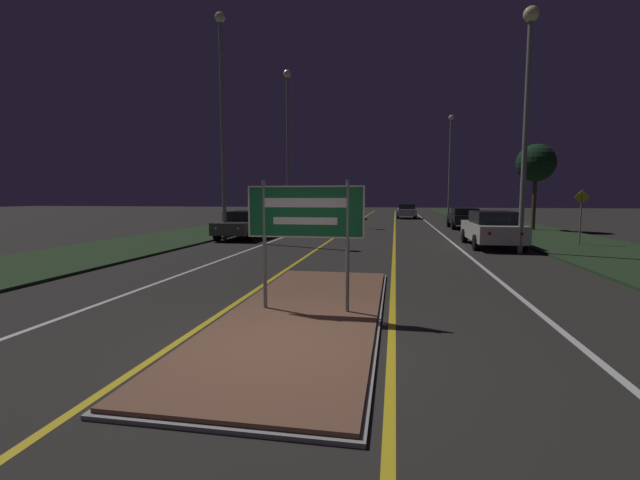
{
  "coord_description": "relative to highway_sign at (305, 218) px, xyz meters",
  "views": [
    {
      "loc": [
        1.56,
        -5.57,
        2.13
      ],
      "look_at": [
        0.0,
        3.31,
        1.21
      ],
      "focal_mm": 24.0,
      "sensor_mm": 36.0,
      "label": 1
    }
  ],
  "objects": [
    {
      "name": "ground_plane",
      "position": [
        0.0,
        -1.81,
        -1.75
      ],
      "size": [
        160.0,
        160.0,
        0.0
      ],
      "primitive_type": "plane",
      "color": "#282623"
    },
    {
      "name": "median_island",
      "position": [
        0.0,
        0.0,
        -1.71
      ],
      "size": [
        2.71,
        7.93,
        0.1
      ],
      "color": "#999993",
      "rests_on": "ground_plane"
    },
    {
      "name": "verge_left",
      "position": [
        -9.5,
        18.19,
        -1.71
      ],
      "size": [
        5.0,
        100.0,
        0.08
      ],
      "color": "#23381E",
      "rests_on": "ground_plane"
    },
    {
      "name": "verge_right",
      "position": [
        9.5,
        18.19,
        -1.71
      ],
      "size": [
        5.0,
        100.0,
        0.08
      ],
      "color": "#23381E",
      "rests_on": "ground_plane"
    },
    {
      "name": "centre_line_yellow_left",
      "position": [
        -1.55,
        23.19,
        -1.75
      ],
      "size": [
        0.12,
        70.0,
        0.01
      ],
      "color": "gold",
      "rests_on": "ground_plane"
    },
    {
      "name": "centre_line_yellow_right",
      "position": [
        1.55,
        23.19,
        -1.75
      ],
      "size": [
        0.12,
        70.0,
        0.01
      ],
      "color": "gold",
      "rests_on": "ground_plane"
    },
    {
      "name": "lane_line_white_left",
      "position": [
        -4.2,
        23.19,
        -1.75
      ],
      "size": [
        0.12,
        70.0,
        0.01
      ],
      "color": "silver",
      "rests_on": "ground_plane"
    },
    {
      "name": "lane_line_white_right",
      "position": [
        4.2,
        23.19,
        -1.75
      ],
      "size": [
        0.12,
        70.0,
        0.01
      ],
      "color": "silver",
      "rests_on": "ground_plane"
    },
    {
      "name": "edge_line_white_left",
      "position": [
        -7.2,
        23.19,
        -1.75
      ],
      "size": [
        0.1,
        70.0,
        0.01
      ],
      "color": "silver",
      "rests_on": "ground_plane"
    },
    {
      "name": "edge_line_white_right",
      "position": [
        7.2,
        23.19,
        -1.75
      ],
      "size": [
        0.1,
        70.0,
        0.01
      ],
      "color": "silver",
      "rests_on": "ground_plane"
    },
    {
      "name": "highway_sign",
      "position": [
        0.0,
        0.0,
        0.0
      ],
      "size": [
        2.09,
        0.07,
        2.32
      ],
      "color": "gray",
      "rests_on": "median_island"
    },
    {
      "name": "streetlight_left_near",
      "position": [
        -6.45,
        11.89,
        4.62
      ],
      "size": [
        0.48,
        0.48,
        10.49
      ],
      "color": "gray",
      "rests_on": "ground_plane"
    },
    {
      "name": "streetlight_left_far",
      "position": [
        -6.24,
        23.35,
        5.54
      ],
      "size": [
        0.57,
        0.57,
        11.17
      ],
      "color": "gray",
      "rests_on": "ground_plane"
    },
    {
      "name": "streetlight_right_near",
      "position": [
        6.16,
        9.44,
        4.0
      ],
      "size": [
        0.53,
        0.53,
        8.8
      ],
      "color": "gray",
      "rests_on": "ground_plane"
    },
    {
      "name": "streetlight_right_far",
      "position": [
        6.25,
        32.24,
        3.85
      ],
      "size": [
        0.46,
        0.46,
        9.23
      ],
      "color": "gray",
      "rests_on": "ground_plane"
    },
    {
      "name": "car_receding_0",
      "position": [
        5.62,
        11.66,
        -0.96
      ],
      "size": [
        1.96,
        4.79,
        1.52
      ],
      "color": "silver",
      "rests_on": "ground_plane"
    },
    {
      "name": "car_receding_1",
      "position": [
        6.09,
        22.37,
        -1.01
      ],
      "size": [
        1.85,
        4.15,
        1.36
      ],
      "color": "black",
      "rests_on": "ground_plane"
    },
    {
      "name": "car_receding_2",
      "position": [
        2.65,
        35.34,
        -1.01
      ],
      "size": [
        1.86,
        4.24,
        1.41
      ],
      "color": "#B7B7BC",
      "rests_on": "ground_plane"
    },
    {
      "name": "car_approaching_0",
      "position": [
        -6.05,
        13.42,
        -1.02
      ],
      "size": [
        1.89,
        4.45,
        1.38
      ],
      "color": "#4C514C",
      "rests_on": "ground_plane"
    },
    {
      "name": "car_approaching_1",
      "position": [
        -5.95,
        24.04,
        -1.03
      ],
      "size": [
        1.9,
        4.41,
        1.33
      ],
      "color": "black",
      "rests_on": "ground_plane"
    },
    {
      "name": "car_approaching_2",
      "position": [
        -2.72,
        32.94,
        -0.95
      ],
      "size": [
        1.92,
        4.34,
        1.52
      ],
      "color": "#B7B7BC",
      "rests_on": "ground_plane"
    },
    {
      "name": "warning_sign",
      "position": [
        9.39,
        12.56,
        -0.27
      ],
      "size": [
        0.6,
        0.06,
        2.33
      ],
      "color": "gray",
      "rests_on": "verge_right"
    },
    {
      "name": "roadside_palm_right",
      "position": [
        10.05,
        21.15,
        2.41
      ],
      "size": [
        2.31,
        2.31,
        5.27
      ],
      "color": "#4C3823",
      "rests_on": "verge_right"
    }
  ]
}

